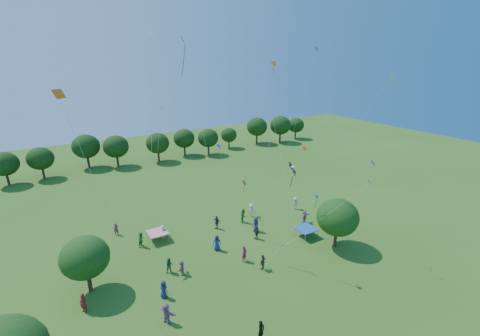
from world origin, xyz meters
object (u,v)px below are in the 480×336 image
at_px(near_tree_east, 338,217).
at_px(red_high_kite, 191,81).
at_px(man_in_black, 261,330).
at_px(near_tree_north, 85,258).
at_px(pirate_kite, 292,170).
at_px(tent_blue, 306,229).
at_px(tent_red_stripe, 158,232).

distance_m(near_tree_east, red_high_kite, 21.43).
bearing_deg(man_in_black, near_tree_east, 7.76).
distance_m(near_tree_north, man_in_black, 16.60).
bearing_deg(pirate_kite, man_in_black, -140.86).
xyz_separation_m(tent_blue, man_in_black, (-13.20, -9.66, -0.19)).
xyz_separation_m(near_tree_east, red_high_kite, (-13.12, 8.61, 14.60)).
distance_m(near_tree_north, near_tree_east, 25.82).
xyz_separation_m(near_tree_east, man_in_black, (-14.59, -6.31, -2.84)).
relative_size(tent_blue, pirate_kite, 0.22).
height_order(near_tree_east, red_high_kite, red_high_kite).
xyz_separation_m(near_tree_north, red_high_kite, (11.92, 2.31, 14.69)).
bearing_deg(tent_blue, red_high_kite, 155.84).
relative_size(pirate_kite, red_high_kite, 0.47).
height_order(near_tree_north, man_in_black, near_tree_north).
distance_m(near_tree_east, tent_red_stripe, 20.78).
bearing_deg(man_in_black, pirate_kite, 23.53).
bearing_deg(near_tree_east, man_in_black, -156.63).
xyz_separation_m(man_in_black, red_high_kite, (1.48, 14.92, 17.44)).
xyz_separation_m(near_tree_north, pirate_kite, (17.89, -6.55, 7.06)).
height_order(near_tree_north, near_tree_east, near_tree_east).
relative_size(tent_red_stripe, red_high_kite, 0.10).
height_order(tent_blue, man_in_black, man_in_black).
bearing_deg(man_in_black, tent_blue, 20.58).
distance_m(pirate_kite, red_high_kite, 13.13).
xyz_separation_m(man_in_black, pirate_kite, (7.44, 6.06, 9.81)).
bearing_deg(tent_blue, near_tree_north, 172.89).
xyz_separation_m(tent_red_stripe, tent_blue, (15.57, -8.35, 0.00)).
bearing_deg(pirate_kite, red_high_kite, 123.95).
distance_m(tent_blue, pirate_kite, 11.77).
bearing_deg(tent_red_stripe, man_in_black, -82.50).
distance_m(man_in_black, red_high_kite, 22.99).
relative_size(near_tree_north, red_high_kite, 0.26).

